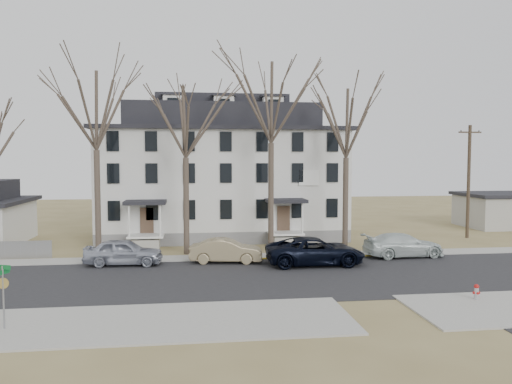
{
  "coord_description": "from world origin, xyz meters",
  "views": [
    {
      "loc": [
        -4.58,
        -25.24,
        6.68
      ],
      "look_at": [
        -0.18,
        9.0,
        4.38
      ],
      "focal_mm": 35.0,
      "sensor_mm": 36.0,
      "label": 1
    }
  ],
  "objects": [
    {
      "name": "ground",
      "position": [
        0.0,
        0.0,
        0.0
      ],
      "size": [
        120.0,
        120.0,
        0.0
      ],
      "primitive_type": "plane",
      "color": "olive",
      "rests_on": "ground"
    },
    {
      "name": "yellow_curb",
      "position": [
        5.0,
        7.1,
        0.0
      ],
      "size": [
        14.0,
        0.25,
        0.06
      ],
      "primitive_type": "cube",
      "color": "gold",
      "rests_on": "ground"
    },
    {
      "name": "bicycle_left",
      "position": [
        -8.7,
        12.03,
        0.45
      ],
      "size": [
        1.76,
        0.77,
        0.9
      ],
      "primitive_type": "imported",
      "rotation": [
        0.0,
        0.0,
        1.68
      ],
      "color": "black",
      "rests_on": "ground"
    },
    {
      "name": "tree_mid_right",
      "position": [
        6.5,
        9.8,
        9.6
      ],
      "size": [
        7.8,
        7.8,
        12.74
      ],
      "color": "#473B31",
      "rests_on": "ground"
    },
    {
      "name": "far_sidewalk",
      "position": [
        0.0,
        8.0,
        0.0
      ],
      "size": [
        120.0,
        2.0,
        0.08
      ],
      "primitive_type": "cube",
      "color": "#A09F97",
      "rests_on": "ground"
    },
    {
      "name": "tree_far_left",
      "position": [
        -11.0,
        9.8,
        10.34
      ],
      "size": [
        8.4,
        8.4,
        13.72
      ],
      "color": "#473B31",
      "rests_on": "ground"
    },
    {
      "name": "car_white",
      "position": [
        9.63,
        6.75,
        0.79
      ],
      "size": [
        5.59,
        2.54,
        1.59
      ],
      "primitive_type": "imported",
      "rotation": [
        0.0,
        0.0,
        1.63
      ],
      "color": "silver",
      "rests_on": "ground"
    },
    {
      "name": "distant_building",
      "position": [
        26.0,
        20.0,
        1.68
      ],
      "size": [
        8.5,
        6.5,
        3.35
      ],
      "color": "#A09F97",
      "rests_on": "ground"
    },
    {
      "name": "near_sidewalk_left",
      "position": [
        -8.0,
        -5.0,
        0.0
      ],
      "size": [
        20.0,
        5.0,
        0.08
      ],
      "primitive_type": "cube",
      "color": "#A09F97",
      "rests_on": "ground"
    },
    {
      "name": "tree_mid_left",
      "position": [
        -5.0,
        9.8,
        9.6
      ],
      "size": [
        7.8,
        7.8,
        12.74
      ],
      "color": "#473B31",
      "rests_on": "ground"
    },
    {
      "name": "main_road",
      "position": [
        0.0,
        2.0,
        0.0
      ],
      "size": [
        120.0,
        10.0,
        0.04
      ],
      "primitive_type": "cube",
      "color": "#27272A",
      "rests_on": "ground"
    },
    {
      "name": "utility_pole_far",
      "position": [
        18.5,
        14.0,
        4.9
      ],
      "size": [
        2.0,
        0.28,
        9.5
      ],
      "color": "#3D3023",
      "rests_on": "ground"
    },
    {
      "name": "street_sign",
      "position": [
        -11.89,
        -5.12,
        1.72
      ],
      "size": [
        0.74,
        0.74,
        2.59
      ],
      "rotation": [
        0.0,
        0.0,
        -0.38
      ],
      "color": "gray",
      "rests_on": "ground"
    },
    {
      "name": "car_navy",
      "position": [
        3.05,
        5.03,
        0.86
      ],
      "size": [
        6.2,
        2.89,
        1.72
      ],
      "primitive_type": "imported",
      "rotation": [
        0.0,
        0.0,
        1.56
      ],
      "color": "black",
      "rests_on": "ground"
    },
    {
      "name": "fire_hydrant",
      "position": [
        8.66,
        -3.67,
        0.4
      ],
      "size": [
        0.33,
        0.31,
        0.8
      ],
      "color": "#B7B7BA",
      "rests_on": "ground"
    },
    {
      "name": "car_silver",
      "position": [
        -8.88,
        6.46,
        0.82
      ],
      "size": [
        4.93,
        2.21,
        1.65
      ],
      "primitive_type": "imported",
      "rotation": [
        0.0,
        0.0,
        1.51
      ],
      "color": "#A5ABBA",
      "rests_on": "ground"
    },
    {
      "name": "tree_center",
      "position": [
        1.0,
        9.8,
        11.08
      ],
      "size": [
        9.0,
        9.0,
        14.7
      ],
      "color": "#473B31",
      "rests_on": "ground"
    },
    {
      "name": "boarding_house",
      "position": [
        -2.0,
        17.95,
        5.38
      ],
      "size": [
        20.8,
        12.36,
        12.05
      ],
      "color": "slate",
      "rests_on": "ground"
    },
    {
      "name": "car_tan",
      "position": [
        -2.45,
        6.41,
        0.76
      ],
      "size": [
        4.8,
        2.22,
        1.52
      ],
      "primitive_type": "imported",
      "rotation": [
        0.0,
        0.0,
        1.44
      ],
      "color": "#968561",
      "rests_on": "ground"
    }
  ]
}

